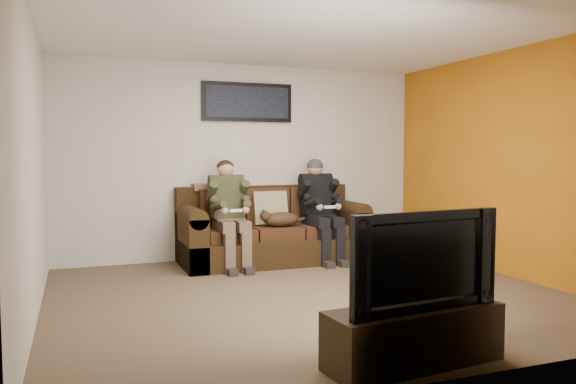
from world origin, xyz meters
name	(u,v)px	position (x,y,z in m)	size (l,w,h in m)	color
floor	(310,295)	(0.00, 0.00, 0.00)	(5.00, 5.00, 0.00)	brown
ceiling	(311,31)	(0.00, 0.00, 2.60)	(5.00, 5.00, 0.00)	silver
wall_back	(246,162)	(0.00, 2.25, 1.30)	(5.00, 5.00, 0.00)	beige
wall_front	(454,173)	(0.00, -2.25, 1.30)	(5.00, 5.00, 0.00)	beige
wall_left	(32,167)	(-2.50, 0.00, 1.30)	(4.50, 4.50, 0.00)	beige
wall_right	(512,163)	(2.50, 0.00, 1.30)	(4.50, 4.50, 0.00)	beige
accent_wall_right	(511,163)	(2.49, 0.00, 1.30)	(4.50, 4.50, 0.00)	#B96712
sofa	(271,233)	(0.22, 1.84, 0.37)	(2.38, 1.03, 0.97)	black
throw_pillow	(270,208)	(0.22, 1.88, 0.69)	(0.45, 0.13, 0.43)	tan
throw_blanket	(211,187)	(-0.50, 2.13, 0.97)	(0.49, 0.24, 0.09)	gray
person_left	(229,206)	(-0.40, 1.63, 0.76)	(0.51, 0.87, 1.33)	brown
person_right	(320,203)	(0.83, 1.64, 0.76)	(0.51, 0.86, 1.34)	black
cat	(279,219)	(0.26, 1.61, 0.58)	(0.66, 0.26, 0.24)	#4D361E
framed_poster	(247,102)	(0.02, 2.22, 2.10)	(1.25, 0.05, 0.52)	black
tv_stand	(414,336)	(-0.07, -1.95, 0.20)	(1.24, 0.40, 0.39)	black
television	(415,259)	(-0.07, -1.95, 0.72)	(1.14, 0.15, 0.66)	black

